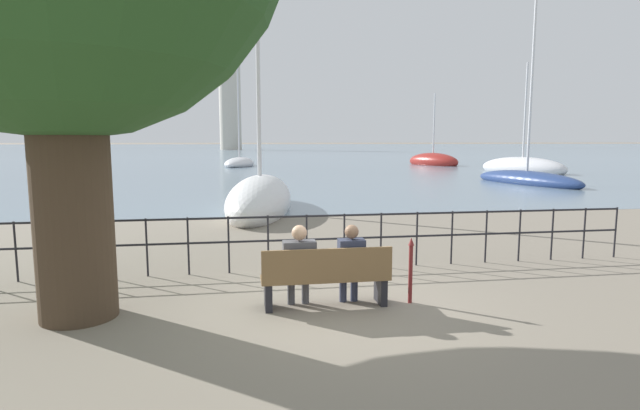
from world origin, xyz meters
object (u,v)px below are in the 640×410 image
Objects in this scene: park_bench at (326,278)px; sailboat_4 at (239,163)px; seated_person_left at (299,262)px; sailboat_3 at (260,200)px; harbor_lighthouse at (230,100)px; closed_umbrella at (411,267)px; seated_person_right at (351,261)px; sailboat_1 at (522,168)px; sailboat_0 at (527,179)px; sailboat_2 at (433,161)px.

sailboat_4 reaches higher than park_bench.
seated_person_left reaches higher than park_bench.
sailboat_3 is 0.43× the size of harbor_lighthouse.
seated_person_left is 1.22× the size of closed_umbrella.
sailboat_4 is at bearing 92.34° from seated_person_right.
seated_person_left reaches higher than seated_person_right.
sailboat_1 is at bearing 54.50° from park_bench.
sailboat_3 is at bearing -162.27° from sailboat_0.
sailboat_2 is at bearing 66.65° from seated_person_right.
park_bench is 40.50m from sailboat_4.
park_bench is 122.63m from harbor_lighthouse.
park_bench is 34.05m from sailboat_1.
seated_person_right is at bearing -147.86° from sailboat_1.
closed_umbrella is 33.33m from sailboat_1.
sailboat_2 is 34.64m from sailboat_3.
harbor_lighthouse reaches higher than sailboat_1.
seated_person_left is 34.21m from sailboat_1.
closed_umbrella is (1.27, -0.01, 0.12)m from park_bench.
park_bench is 0.45m from seated_person_right.
seated_person_left is 0.16× the size of sailboat_2.
closed_umbrella is at bearing -0.25° from park_bench.
sailboat_0 is (14.20, 18.57, -0.38)m from seated_person_right.
harbor_lighthouse reaches higher than park_bench.
sailboat_4 reaches higher than seated_person_right.
sailboat_0 is at bearing 52.61° from seated_person_right.
park_bench is 23.68m from sailboat_0.
closed_umbrella is 42.81m from sailboat_2.
sailboat_1 is (19.39, 27.64, -0.30)m from seated_person_right.
harbor_lighthouse is (-17.99, 103.35, 12.09)m from sailboat_0.
sailboat_3 reaches higher than sailboat_2.
sailboat_1 is at bearing -76.19° from harbor_lighthouse.
sailboat_0 is 0.38× the size of harbor_lighthouse.
sailboat_0 is 10.45m from sailboat_1.
harbor_lighthouse is (-20.87, 82.38, 12.01)m from sailboat_2.
sailboat_4 is at bearing 93.59° from closed_umbrella.
harbor_lighthouse reaches higher than closed_umbrella.
sailboat_3 is at bearing 100.31° from closed_umbrella.
sailboat_3 reaches higher than sailboat_0.
closed_umbrella is at bearing -2.83° from seated_person_left.
sailboat_0 reaches higher than sailboat_2.
seated_person_left is at bearing -136.21° from sailboat_2.
seated_person_right is 0.90m from closed_umbrella.
sailboat_0 is (14.58, 18.65, -0.16)m from park_bench.
seated_person_right is at bearing -135.28° from sailboat_2.
sailboat_1 is 0.32× the size of harbor_lighthouse.
harbor_lighthouse is at bearing 104.41° from sailboat_4.
sailboat_4 is at bearing 114.06° from sailboat_0.
seated_person_left is 122.52m from harbor_lighthouse.
sailboat_2 is 18.74m from sailboat_4.
harbor_lighthouse is (-23.18, 94.28, 12.01)m from sailboat_1.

